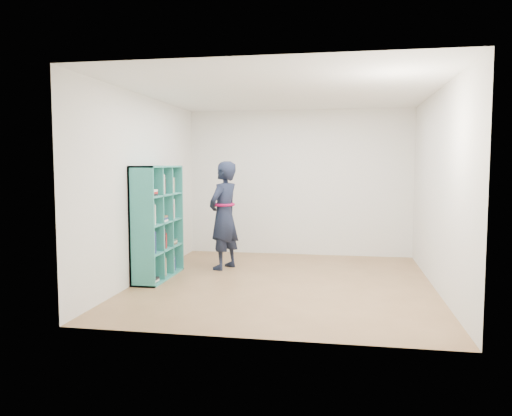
# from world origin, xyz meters

# --- Properties ---
(floor) EXTENTS (4.50, 4.50, 0.00)m
(floor) POSITION_xyz_m (0.00, 0.00, 0.00)
(floor) COLOR brown
(floor) RESTS_ON ground
(ceiling) EXTENTS (4.50, 4.50, 0.00)m
(ceiling) POSITION_xyz_m (0.00, 0.00, 2.60)
(ceiling) COLOR white
(ceiling) RESTS_ON wall_back
(wall_left) EXTENTS (0.02, 4.50, 2.60)m
(wall_left) POSITION_xyz_m (-2.00, 0.00, 1.30)
(wall_left) COLOR white
(wall_left) RESTS_ON floor
(wall_right) EXTENTS (0.02, 4.50, 2.60)m
(wall_right) POSITION_xyz_m (2.00, 0.00, 1.30)
(wall_right) COLOR white
(wall_right) RESTS_ON floor
(wall_back) EXTENTS (4.00, 0.02, 2.60)m
(wall_back) POSITION_xyz_m (0.00, 2.25, 1.30)
(wall_back) COLOR white
(wall_back) RESTS_ON floor
(wall_front) EXTENTS (4.00, 0.02, 2.60)m
(wall_front) POSITION_xyz_m (0.00, -2.25, 1.30)
(wall_front) COLOR white
(wall_front) RESTS_ON floor
(bookshelf) EXTENTS (0.35, 1.21, 1.61)m
(bookshelf) POSITION_xyz_m (-1.84, -0.00, 0.79)
(bookshelf) COLOR teal
(bookshelf) RESTS_ON floor
(person) EXTENTS (0.60, 0.72, 1.68)m
(person) POSITION_xyz_m (-1.03, 0.78, 0.84)
(person) COLOR black
(person) RESTS_ON floor
(smartphone) EXTENTS (0.04, 0.10, 0.14)m
(smartphone) POSITION_xyz_m (-1.13, 0.90, 0.95)
(smartphone) COLOR silver
(smartphone) RESTS_ON person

